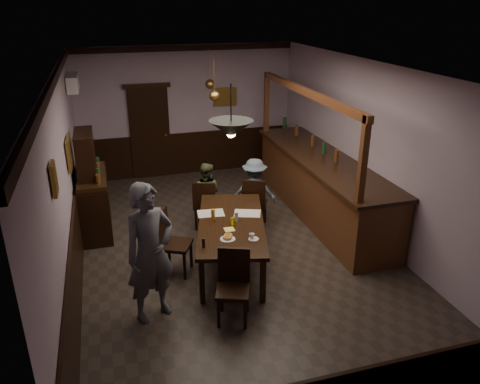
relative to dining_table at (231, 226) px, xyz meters
name	(u,v)px	position (x,y,z in m)	size (l,w,h in m)	color
room	(234,167)	(0.16, 0.42, 0.81)	(5.01, 8.01, 3.01)	#2D2621
dining_table	(231,226)	(0.00, 0.00, 0.00)	(1.52, 2.38, 0.75)	black
chair_far_left	(205,203)	(-0.12, 1.35, -0.17)	(0.53, 0.53, 0.94)	black
chair_far_right	(254,201)	(0.74, 1.12, -0.15)	(0.56, 0.56, 0.98)	black
chair_near	(233,282)	(-0.33, -1.28, -0.15)	(0.54, 0.54, 0.98)	black
chair_side	(170,239)	(-0.95, 0.06, -0.12)	(0.59, 0.59, 1.02)	black
person_standing	(150,253)	(-1.33, -0.94, 0.26)	(0.69, 0.45, 1.89)	#545460
person_seated_left	(206,193)	(-0.04, 1.61, -0.10)	(0.57, 0.45, 1.18)	#475030
person_seated_right	(254,191)	(0.83, 1.39, -0.06)	(0.81, 0.46, 1.25)	slate
newspaper_left	(211,213)	(-0.23, 0.39, 0.07)	(0.42, 0.30, 0.01)	silver
newspaper_right	(247,213)	(0.33, 0.22, 0.07)	(0.42, 0.30, 0.01)	silver
napkin	(229,229)	(-0.09, -0.23, 0.07)	(0.15, 0.15, 0.00)	#FFE35D
saucer	(254,239)	(0.16, -0.63, 0.07)	(0.15, 0.15, 0.01)	white
coffee_cup	(252,236)	(0.14, -0.61, 0.11)	(0.08, 0.08, 0.07)	white
pastry_plate	(228,239)	(-0.20, -0.53, 0.07)	(0.22, 0.22, 0.01)	white
pastry_ring_a	(227,237)	(-0.20, -0.53, 0.10)	(0.13, 0.13, 0.04)	#C68C47
pastry_ring_b	(228,235)	(-0.17, -0.47, 0.10)	(0.13, 0.13, 0.04)	#C68C47
soda_can	(233,221)	(0.00, -0.10, 0.12)	(0.07, 0.07, 0.12)	yellow
beer_glass	(213,215)	(-0.26, 0.11, 0.16)	(0.06, 0.06, 0.20)	#BF721E
water_glass	(236,217)	(0.09, 0.02, 0.14)	(0.06, 0.06, 0.15)	silver
pepper_mill	(204,243)	(-0.58, -0.65, 0.13)	(0.04, 0.04, 0.14)	black
sideboard	(93,193)	(-2.05, 1.83, 0.06)	(0.50, 1.41, 1.86)	black
bar_counter	(321,185)	(2.16, 1.31, -0.06)	(1.03, 4.43, 2.48)	#4A2113
door_back	(150,134)	(-0.74, 4.37, 0.36)	(0.90, 0.06, 2.10)	black
ac_unit	(73,83)	(-2.22, 3.32, 1.76)	(0.20, 0.85, 0.30)	white
picture_left_small	(54,179)	(-2.30, -1.18, 1.46)	(0.04, 0.28, 0.36)	olive
picture_left_large	(69,153)	(-2.30, 1.22, 1.01)	(0.04, 0.62, 0.48)	olive
picture_back	(225,97)	(1.06, 4.38, 1.11)	(0.55, 0.04, 0.42)	olive
pendant_iron	(231,129)	(-0.20, -0.77, 1.75)	(0.56, 0.56, 0.67)	black
pendant_brass_mid	(214,96)	(0.26, 2.06, 1.61)	(0.20, 0.20, 0.81)	#BF8C3F
pendant_brass_far	(210,84)	(0.46, 3.29, 1.61)	(0.20, 0.20, 0.81)	#BF8C3F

